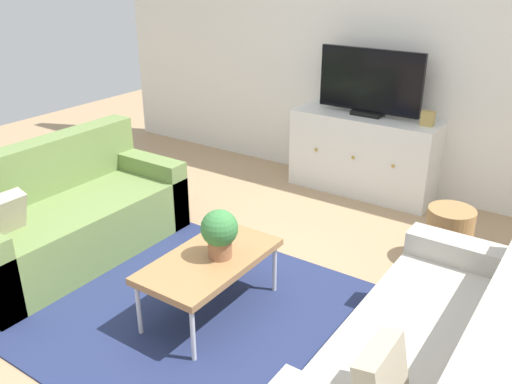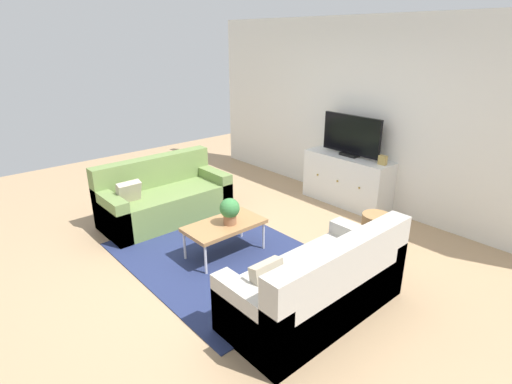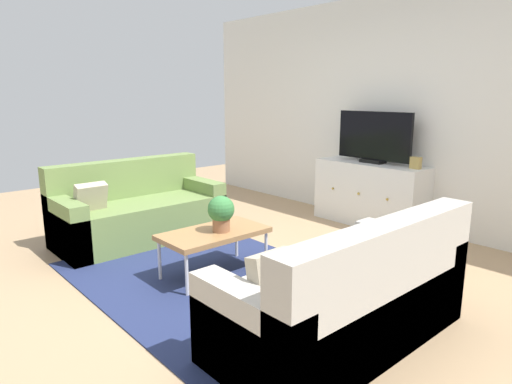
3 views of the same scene
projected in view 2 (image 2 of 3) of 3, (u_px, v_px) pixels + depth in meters
ground_plane at (232, 253)px, 4.81m from camera, size 10.00×10.00×0.00m
wall_back at (367, 114)px, 5.89m from camera, size 6.40×0.12×2.70m
area_rug at (222, 257)px, 4.71m from camera, size 2.50×1.90×0.01m
couch_left_side at (163, 199)px, 5.64m from camera, size 0.81×1.74×0.85m
couch_right_side at (321, 289)px, 3.64m from camera, size 0.81×1.74×0.85m
coffee_table at (225, 226)px, 4.65m from camera, size 0.50×0.92×0.40m
potted_plant at (230, 210)px, 4.57m from camera, size 0.23×0.23×0.31m
tv_console at (347, 180)px, 6.11m from camera, size 1.37×0.47×0.76m
flat_screen_tv at (351, 136)px, 5.88m from camera, size 0.97×0.16×0.60m
mantel_clock at (383, 160)px, 5.56m from camera, size 0.11×0.07×0.13m
wicker_basket at (375, 231)px, 4.89m from camera, size 0.34×0.34×0.43m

